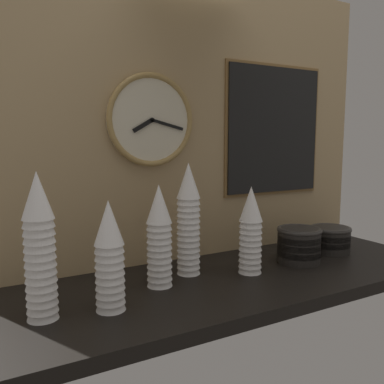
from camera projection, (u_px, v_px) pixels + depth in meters
ground_plane at (232, 281)px, 1.35m from camera, size 1.60×0.56×0.04m
wall_tiled_back at (193, 118)px, 1.51m from camera, size 1.60×0.03×1.05m
cup_stack_center_left at (159, 236)px, 1.23m from camera, size 0.08×0.08×0.31m
cup_stack_far_left at (40, 247)px, 1.00m from camera, size 0.08×0.08×0.37m
cup_stack_left at (109, 256)px, 1.05m from camera, size 0.08×0.08×0.29m
cup_stack_center_right at (251, 230)px, 1.36m from camera, size 0.08×0.08×0.29m
cup_stack_center at (188, 219)px, 1.34m from camera, size 0.08×0.08×0.37m
bowl_stack_far_right at (330, 238)px, 1.62m from camera, size 0.16×0.16×0.10m
bowl_stack_right at (300, 244)px, 1.48m from camera, size 0.16×0.16×0.13m
wall_clock at (151, 120)px, 1.39m from camera, size 0.32×0.03×0.32m
menu_board at (274, 130)px, 1.67m from camera, size 0.48×0.01×0.53m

